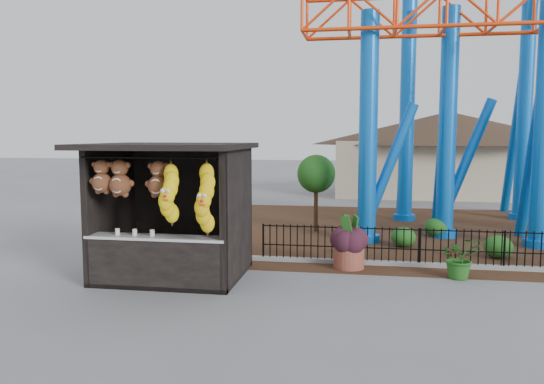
% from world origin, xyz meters
% --- Properties ---
extents(ground, '(120.00, 120.00, 0.00)m').
position_xyz_m(ground, '(0.00, 0.00, 0.00)').
color(ground, slate).
rests_on(ground, ground).
extents(mulch_bed, '(18.00, 12.00, 0.02)m').
position_xyz_m(mulch_bed, '(4.00, 8.00, 0.01)').
color(mulch_bed, '#331E11').
rests_on(mulch_bed, ground).
extents(curb, '(18.00, 0.18, 0.12)m').
position_xyz_m(curb, '(4.00, 3.00, 0.06)').
color(curb, gray).
rests_on(curb, ground).
extents(prize_booth, '(3.50, 3.40, 3.12)m').
position_xyz_m(prize_booth, '(-2.99, 0.90, 1.54)').
color(prize_booth, black).
rests_on(prize_booth, ground).
extents(picket_fence, '(12.20, 0.06, 1.00)m').
position_xyz_m(picket_fence, '(4.90, 3.00, 0.50)').
color(picket_fence, black).
rests_on(picket_fence, ground).
extents(roller_coaster, '(11.00, 6.37, 10.82)m').
position_xyz_m(roller_coaster, '(5.12, 8.23, 6.44)').
color(roller_coaster, blue).
rests_on(roller_coaster, ground).
extents(terracotta_planter, '(0.88, 0.88, 0.61)m').
position_xyz_m(terracotta_planter, '(1.04, 2.57, 0.31)').
color(terracotta_planter, brown).
rests_on(terracotta_planter, ground).
extents(planter_foliage, '(0.70, 0.70, 0.64)m').
position_xyz_m(planter_foliage, '(1.04, 2.57, 0.93)').
color(planter_foliage, black).
rests_on(planter_foliage, terracotta_planter).
extents(potted_plant, '(1.11, 1.04, 0.99)m').
position_xyz_m(potted_plant, '(3.60, 2.07, 0.49)').
color(potted_plant, '#2A4E16').
rests_on(potted_plant, ground).
extents(landscaping, '(8.51, 3.62, 0.61)m').
position_xyz_m(landscaping, '(4.95, 5.68, 0.29)').
color(landscaping, '#1C4E17').
rests_on(landscaping, mulch_bed).
extents(pavilion, '(15.00, 15.00, 4.80)m').
position_xyz_m(pavilion, '(6.00, 20.00, 3.07)').
color(pavilion, '#BFAD8C').
rests_on(pavilion, ground).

